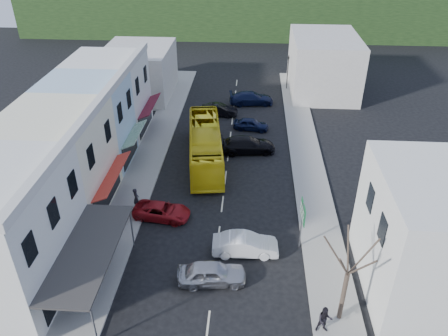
{
  "coord_description": "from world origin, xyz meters",
  "views": [
    {
      "loc": [
        2.04,
        -24.69,
        20.89
      ],
      "look_at": [
        0.0,
        6.0,
        2.2
      ],
      "focal_mm": 35.0,
      "sensor_mm": 36.0,
      "label": 1
    }
  ],
  "objects_px": {
    "bus": "(205,146)",
    "pedestrian_left": "(136,199)",
    "car_red": "(162,210)",
    "pedestrian_right": "(325,320)",
    "car_white": "(245,245)",
    "direction_sign": "(301,225)",
    "street_tree": "(348,274)",
    "car_silver": "(212,274)",
    "traffic_signal": "(288,73)"
  },
  "relations": [
    {
      "from": "car_red",
      "to": "direction_sign",
      "type": "distance_m",
      "value": 10.75
    },
    {
      "from": "direction_sign",
      "to": "street_tree",
      "type": "distance_m",
      "value": 6.65
    },
    {
      "from": "direction_sign",
      "to": "traffic_signal",
      "type": "xyz_separation_m",
      "value": [
        0.8,
        30.79,
        0.33
      ]
    },
    {
      "from": "traffic_signal",
      "to": "pedestrian_right",
      "type": "bearing_deg",
      "value": 68.53
    },
    {
      "from": "car_white",
      "to": "traffic_signal",
      "type": "bearing_deg",
      "value": -10.62
    },
    {
      "from": "pedestrian_right",
      "to": "car_red",
      "type": "bearing_deg",
      "value": 135.76
    },
    {
      "from": "car_silver",
      "to": "car_red",
      "type": "height_order",
      "value": "same"
    },
    {
      "from": "car_white",
      "to": "direction_sign",
      "type": "height_order",
      "value": "direction_sign"
    },
    {
      "from": "car_white",
      "to": "street_tree",
      "type": "distance_m",
      "value": 8.25
    },
    {
      "from": "street_tree",
      "to": "pedestrian_right",
      "type": "bearing_deg",
      "value": -136.34
    },
    {
      "from": "bus",
      "to": "pedestrian_left",
      "type": "height_order",
      "value": "bus"
    },
    {
      "from": "car_red",
      "to": "pedestrian_left",
      "type": "bearing_deg",
      "value": 74.78
    },
    {
      "from": "car_red",
      "to": "traffic_signal",
      "type": "xyz_separation_m",
      "value": [
        11.13,
        28.09,
        1.56
      ]
    },
    {
      "from": "bus",
      "to": "street_tree",
      "type": "height_order",
      "value": "street_tree"
    },
    {
      "from": "car_white",
      "to": "direction_sign",
      "type": "distance_m",
      "value": 4.11
    },
    {
      "from": "car_silver",
      "to": "car_red",
      "type": "xyz_separation_m",
      "value": [
        -4.45,
        6.47,
        0.0
      ]
    },
    {
      "from": "bus",
      "to": "car_red",
      "type": "xyz_separation_m",
      "value": [
        -2.46,
        -8.97,
        -0.85
      ]
    },
    {
      "from": "bus",
      "to": "pedestrian_left",
      "type": "bearing_deg",
      "value": -127.47
    },
    {
      "from": "car_white",
      "to": "traffic_signal",
      "type": "distance_m",
      "value": 32.07
    },
    {
      "from": "bus",
      "to": "traffic_signal",
      "type": "bearing_deg",
      "value": 57.97
    },
    {
      "from": "car_silver",
      "to": "pedestrian_right",
      "type": "relative_size",
      "value": 2.59
    },
    {
      "from": "car_silver",
      "to": "pedestrian_left",
      "type": "relative_size",
      "value": 2.59
    },
    {
      "from": "bus",
      "to": "direction_sign",
      "type": "distance_m",
      "value": 14.09
    },
    {
      "from": "car_silver",
      "to": "direction_sign",
      "type": "height_order",
      "value": "direction_sign"
    },
    {
      "from": "bus",
      "to": "car_red",
      "type": "distance_m",
      "value": 9.34
    },
    {
      "from": "direction_sign",
      "to": "street_tree",
      "type": "bearing_deg",
      "value": -76.69
    },
    {
      "from": "car_red",
      "to": "pedestrian_right",
      "type": "xyz_separation_m",
      "value": [
        11.09,
        -9.9,
        0.3
      ]
    },
    {
      "from": "pedestrian_right",
      "to": "street_tree",
      "type": "distance_m",
      "value": 2.99
    },
    {
      "from": "car_white",
      "to": "bus",
      "type": "bearing_deg",
      "value": 15.53
    },
    {
      "from": "car_silver",
      "to": "car_white",
      "type": "height_order",
      "value": "same"
    },
    {
      "from": "pedestrian_right",
      "to": "direction_sign",
      "type": "distance_m",
      "value": 7.29
    },
    {
      "from": "car_white",
      "to": "direction_sign",
      "type": "xyz_separation_m",
      "value": [
        3.82,
        0.9,
        1.23
      ]
    },
    {
      "from": "traffic_signal",
      "to": "car_silver",
      "type": "bearing_deg",
      "value": 57.65
    },
    {
      "from": "street_tree",
      "to": "direction_sign",
      "type": "bearing_deg",
      "value": 106.44
    },
    {
      "from": "bus",
      "to": "car_white",
      "type": "relative_size",
      "value": 2.64
    },
    {
      "from": "car_white",
      "to": "pedestrian_right",
      "type": "relative_size",
      "value": 2.59
    },
    {
      "from": "bus",
      "to": "direction_sign",
      "type": "xyz_separation_m",
      "value": [
        7.87,
        -11.68,
        0.38
      ]
    },
    {
      "from": "pedestrian_right",
      "to": "bus",
      "type": "bearing_deg",
      "value": 112.1
    },
    {
      "from": "street_tree",
      "to": "traffic_signal",
      "type": "height_order",
      "value": "street_tree"
    },
    {
      "from": "car_red",
      "to": "pedestrian_right",
      "type": "relative_size",
      "value": 2.71
    },
    {
      "from": "traffic_signal",
      "to": "car_white",
      "type": "bearing_deg",
      "value": 60.3
    },
    {
      "from": "car_silver",
      "to": "car_red",
      "type": "relative_size",
      "value": 0.96
    },
    {
      "from": "pedestrian_right",
      "to": "car_white",
      "type": "bearing_deg",
      "value": 123.53
    },
    {
      "from": "car_white",
      "to": "direction_sign",
      "type": "relative_size",
      "value": 1.14
    },
    {
      "from": "bus",
      "to": "traffic_signal",
      "type": "xyz_separation_m",
      "value": [
        8.67,
        19.12,
        0.71
      ]
    },
    {
      "from": "bus",
      "to": "car_silver",
      "type": "xyz_separation_m",
      "value": [
        1.99,
        -15.44,
        -0.85
      ]
    },
    {
      "from": "street_tree",
      "to": "car_white",
      "type": "bearing_deg",
      "value": 136.92
    },
    {
      "from": "car_red",
      "to": "traffic_signal",
      "type": "distance_m",
      "value": 30.25
    },
    {
      "from": "car_white",
      "to": "street_tree",
      "type": "xyz_separation_m",
      "value": [
        5.64,
        -5.28,
        2.9
      ]
    },
    {
      "from": "car_silver",
      "to": "direction_sign",
      "type": "xyz_separation_m",
      "value": [
        5.88,
        3.76,
        1.23
      ]
    }
  ]
}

